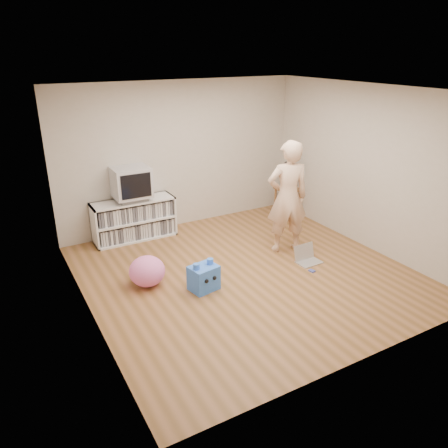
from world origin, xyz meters
TOP-DOWN VIEW (x-y plane):
  - ground at (0.00, 0.00)m, footprint 4.50×4.50m
  - walls at (0.00, 0.00)m, footprint 4.52×4.52m
  - ceiling at (0.00, 0.00)m, footprint 4.50×4.50m
  - media_unit at (-1.01, 2.04)m, footprint 1.40×0.45m
  - dvd_deck at (-1.01, 2.02)m, footprint 0.45×0.35m
  - crt_tv at (-1.01, 2.02)m, footprint 0.60×0.53m
  - side_table at (1.99, 1.65)m, footprint 0.42×0.42m
  - table_lamp at (1.99, 1.65)m, footprint 0.34×0.34m
  - person at (0.97, 0.35)m, footprint 0.76×0.61m
  - laptop at (1.02, -0.15)m, footprint 0.39×0.32m
  - playing_cards at (0.88, -0.45)m, footprint 0.08×0.10m
  - plush_blue at (-0.76, -0.11)m, footprint 0.42×0.37m
  - plush_pink at (-1.39, 0.38)m, footprint 0.59×0.59m

SIDE VIEW (x-z plane):
  - ground at x=0.00m, z-range 0.00..0.00m
  - playing_cards at x=0.88m, z-range 0.00..0.02m
  - laptop at x=1.02m, z-range -0.06..0.20m
  - plush_blue at x=-0.76m, z-range -0.03..0.40m
  - plush_pink at x=-1.39m, z-range 0.00..0.43m
  - media_unit at x=-1.01m, z-range 0.00..0.70m
  - side_table at x=1.99m, z-range 0.14..0.69m
  - dvd_deck at x=-1.01m, z-range 0.70..0.77m
  - person at x=0.97m, z-range 0.00..1.82m
  - table_lamp at x=1.99m, z-range 0.68..1.20m
  - crt_tv at x=-1.01m, z-range 0.77..1.27m
  - walls at x=0.00m, z-range 0.00..2.60m
  - ceiling at x=0.00m, z-range 2.60..2.60m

